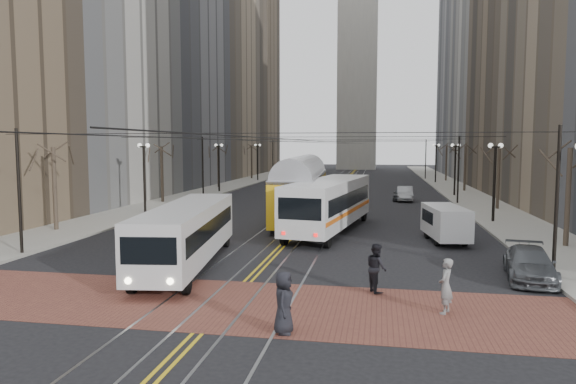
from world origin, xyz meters
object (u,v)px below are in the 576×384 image
at_px(sedan_parked, 530,264).
at_px(pedestrian_a, 284,302).
at_px(rear_bus, 330,206).
at_px(sedan_silver, 405,194).
at_px(streetcar, 302,195).
at_px(cargo_van, 445,224).
at_px(clock_tower, 358,14).
at_px(pedestrian_d, 174,261).
at_px(transit_bus, 188,236).
at_px(pedestrian_b, 446,286).
at_px(sedan_grey, 401,194).
at_px(pedestrian_c, 376,268).

height_order(sedan_parked, pedestrian_a, pedestrian_a).
bearing_deg(rear_bus, pedestrian_a, -79.89).
bearing_deg(sedan_silver, streetcar, -119.23).
bearing_deg(cargo_van, rear_bus, 152.16).
bearing_deg(clock_tower, streetcar, -90.34).
relative_size(rear_bus, pedestrian_d, 7.46).
xyz_separation_m(transit_bus, pedestrian_b, (11.20, -5.05, -0.49)).
relative_size(clock_tower, sedan_grey, 16.52).
bearing_deg(streetcar, cargo_van, -41.74).
distance_m(sedan_grey, sedan_silver, 0.46).
height_order(pedestrian_b, pedestrian_c, pedestrian_c).
relative_size(sedan_grey, sedan_silver, 0.90).
bearing_deg(sedan_silver, sedan_parked, -82.38).
distance_m(streetcar, pedestrian_a, 24.24).
relative_size(pedestrian_b, pedestrian_c, 0.99).
xyz_separation_m(sedan_grey, pedestrian_a, (-5.11, -39.19, 0.29)).
bearing_deg(transit_bus, rear_bus, 54.93).
xyz_separation_m(streetcar, sedan_grey, (8.20, 15.17, -1.19)).
relative_size(clock_tower, sedan_parked, 14.14).
xyz_separation_m(transit_bus, sedan_silver, (11.53, 31.03, -0.73)).
bearing_deg(sedan_parked, rear_bus, 140.29).
distance_m(clock_tower, pedestrian_a, 114.03).
bearing_deg(pedestrian_b, sedan_parked, 164.47).
bearing_deg(pedestrian_c, sedan_silver, -29.11).
bearing_deg(transit_bus, pedestrian_c, -25.14).
height_order(transit_bus, streetcar, streetcar).
distance_m(rear_bus, pedestrian_d, 14.72).
bearing_deg(rear_bus, transit_bus, -108.76).
height_order(rear_bus, pedestrian_b, rear_bus).
height_order(clock_tower, sedan_parked, clock_tower).
distance_m(sedan_parked, pedestrian_c, 7.14).
relative_size(clock_tower, rear_bus, 5.00).
bearing_deg(sedan_grey, pedestrian_b, -84.20).
bearing_deg(cargo_van, streetcar, 133.19).
bearing_deg(pedestrian_d, cargo_van, -21.10).
distance_m(sedan_silver, sedan_parked, 31.04).
bearing_deg(clock_tower, pedestrian_a, -88.63).
xyz_separation_m(sedan_silver, sedan_parked, (3.79, -30.80, -0.05)).
bearing_deg(transit_bus, cargo_van, 25.74).
relative_size(streetcar, cargo_van, 3.30).
height_order(cargo_van, sedan_parked, cargo_van).
height_order(streetcar, pedestrian_c, streetcar).
relative_size(pedestrian_a, pedestrian_b, 1.01).
height_order(clock_tower, sedan_silver, clock_tower).
relative_size(cargo_van, pedestrian_a, 2.50).
bearing_deg(sedan_grey, cargo_van, -80.20).
xyz_separation_m(sedan_parked, pedestrian_c, (-6.45, -3.06, 0.30)).
bearing_deg(sedan_parked, cargo_van, 115.38).
height_order(clock_tower, pedestrian_a, clock_tower).
bearing_deg(streetcar, pedestrian_a, -85.82).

